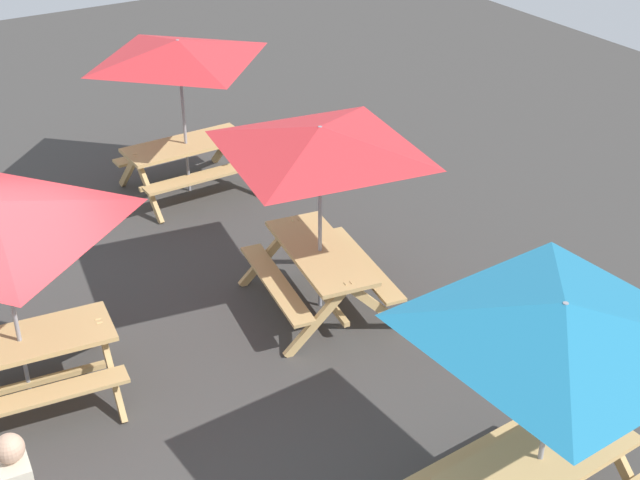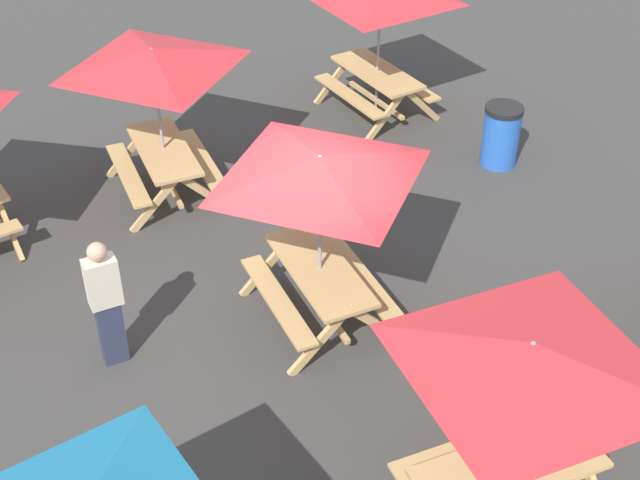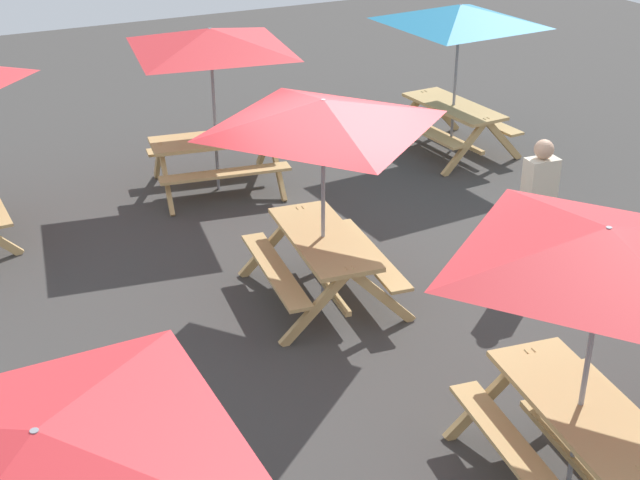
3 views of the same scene
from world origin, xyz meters
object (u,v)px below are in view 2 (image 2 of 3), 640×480
at_px(picnic_table_1, 528,370).
at_px(person_standing, 106,301).
at_px(picnic_table_0, 320,180).
at_px(picnic_table_3, 154,70).
at_px(picnic_table_4, 380,0).
at_px(trash_bin_blue, 501,135).

distance_m(picnic_table_1, person_standing, 4.80).
bearing_deg(picnic_table_0, picnic_table_3, -165.80).
relative_size(picnic_table_0, picnic_table_3, 1.00).
bearing_deg(picnic_table_0, picnic_table_4, 145.10).
xyz_separation_m(picnic_table_1, picnic_table_4, (-7.50, 3.63, 0.00)).
bearing_deg(picnic_table_1, trash_bin_blue, 58.33).
height_order(picnic_table_0, picnic_table_4, same).
distance_m(trash_bin_blue, person_standing, 6.78).
height_order(picnic_table_4, trash_bin_blue, picnic_table_4).
distance_m(picnic_table_1, picnic_table_3, 7.01).
bearing_deg(picnic_table_1, picnic_table_3, 102.04).
distance_m(picnic_table_0, trash_bin_blue, 4.82).
bearing_deg(picnic_table_4, trash_bin_blue, 14.96).
xyz_separation_m(picnic_table_1, trash_bin_blue, (-5.10, 4.31, -1.49)).
relative_size(trash_bin_blue, person_standing, 0.59).
bearing_deg(picnic_table_0, person_standing, -97.18).
height_order(picnic_table_3, picnic_table_4, same).
distance_m(picnic_table_0, picnic_table_4, 5.42).
bearing_deg(picnic_table_4, picnic_table_3, -83.81).
height_order(picnic_table_4, person_standing, picnic_table_4).
distance_m(picnic_table_4, person_standing, 7.02).
bearing_deg(picnic_table_4, picnic_table_0, -42.26).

